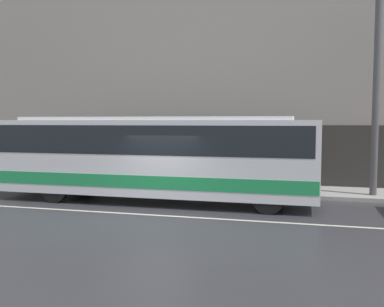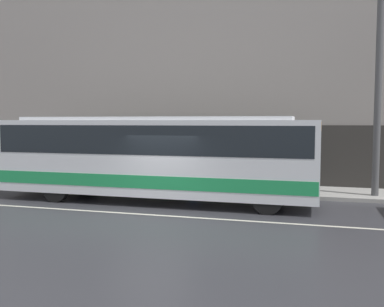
% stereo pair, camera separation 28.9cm
% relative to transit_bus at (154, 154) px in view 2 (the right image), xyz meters
% --- Properties ---
extents(ground_plane, '(60.00, 60.00, 0.00)m').
position_rel_transit_bus_xyz_m(ground_plane, '(0.74, -2.18, -1.77)').
color(ground_plane, '#333338').
extents(sidewalk, '(60.00, 2.74, 0.15)m').
position_rel_transit_bus_xyz_m(sidewalk, '(0.74, 3.19, -1.69)').
color(sidewalk, '#A09E99').
rests_on(sidewalk, ground_plane).
extents(building_facade, '(60.00, 0.35, 11.34)m').
position_rel_transit_bus_xyz_m(building_facade, '(0.74, 4.70, 3.70)').
color(building_facade, gray).
rests_on(building_facade, ground_plane).
extents(lane_stripe, '(54.00, 0.14, 0.01)m').
position_rel_transit_bus_xyz_m(lane_stripe, '(0.74, -2.18, -1.77)').
color(lane_stripe, beige).
rests_on(lane_stripe, ground_plane).
extents(transit_bus, '(11.73, 2.51, 3.14)m').
position_rel_transit_bus_xyz_m(transit_bus, '(0.00, 0.00, 0.00)').
color(transit_bus, silver).
rests_on(transit_bus, ground_plane).
extents(utility_pole_near, '(0.26, 0.26, 7.39)m').
position_rel_transit_bus_xyz_m(utility_pole_near, '(7.94, 2.66, 2.07)').
color(utility_pole_near, '#4C4C4F').
rests_on(utility_pole_near, sidewalk).
extents(pedestrian_waiting, '(0.36, 0.36, 1.67)m').
position_rel_transit_bus_xyz_m(pedestrian_waiting, '(0.49, 3.51, -0.84)').
color(pedestrian_waiting, navy).
rests_on(pedestrian_waiting, sidewalk).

